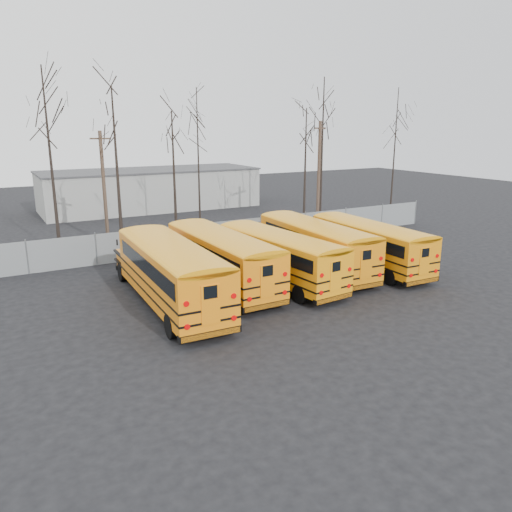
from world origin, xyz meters
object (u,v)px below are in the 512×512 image
bus_a (169,268)px  utility_pole_left (104,188)px  bus_b (220,254)px  bus_d (313,242)px  bus_c (277,253)px  utility_pole_right (319,173)px  bus_e (367,241)px

bus_a → utility_pole_left: bearing=90.3°
bus_b → bus_a: bearing=-156.7°
bus_d → utility_pole_left: (-9.22, 13.05, 2.42)m
bus_a → utility_pole_left: utility_pole_left is taller
bus_a → bus_c: bus_a is taller
bus_a → utility_pole_left: (0.39, 14.55, 2.32)m
bus_a → bus_d: (9.61, 1.50, -0.10)m
bus_b → bus_d: (6.19, -0.02, -0.01)m
bus_a → utility_pole_right: 22.83m
bus_a → utility_pole_right: (18.46, 13.16, 2.68)m
bus_a → utility_pole_left: size_ratio=1.43×
bus_a → utility_pole_left: 14.74m
bus_c → utility_pole_right: bearing=41.3°
bus_d → utility_pole_right: utility_pole_right is taller
bus_d → utility_pole_left: utility_pole_left is taller
utility_pole_left → bus_a: bearing=-68.8°
bus_c → utility_pole_right: utility_pole_right is taller
utility_pole_right → bus_a: bearing=-164.4°
bus_e → bus_d: bearing=163.4°
bus_a → bus_b: bearing=25.9°
bus_d → utility_pole_right: size_ratio=1.25×
bus_b → bus_e: bearing=-7.4°
bus_a → bus_e: (12.89, 0.42, -0.19)m
bus_d → bus_e: (3.28, -1.08, -0.09)m
bus_b → bus_e: bus_b is taller
bus_a → bus_b: (3.43, 1.52, -0.09)m
bus_c → utility_pole_right: 17.59m
bus_e → bus_a: bearing=-176.4°
bus_c → bus_d: bearing=11.3°
bus_a → bus_d: size_ratio=1.05×
bus_d → utility_pole_right: (8.84, 11.66, 2.78)m
bus_d → bus_a: bearing=-168.9°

